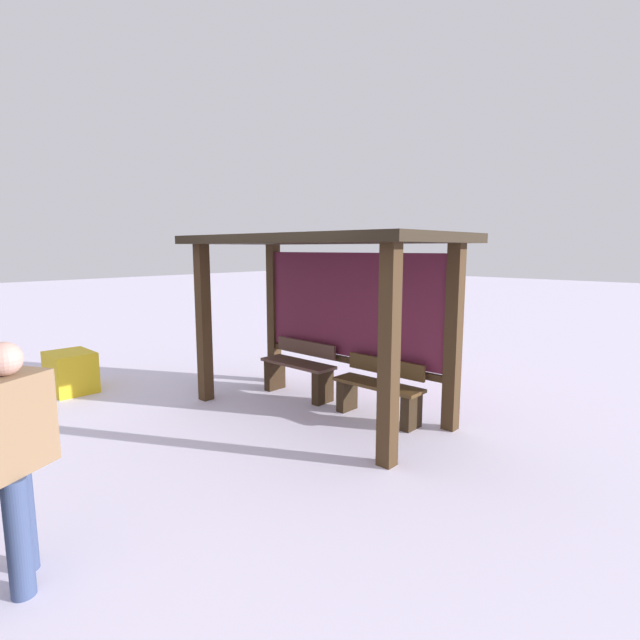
# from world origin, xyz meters

# --- Properties ---
(ground_plane) EXTENTS (60.00, 60.00, 0.00)m
(ground_plane) POSITION_xyz_m (0.00, 0.00, 0.00)
(ground_plane) COLOR white
(bus_shelter) EXTENTS (3.51, 1.76, 2.25)m
(bus_shelter) POSITION_xyz_m (0.00, 0.18, 1.75)
(bus_shelter) COLOR #3C2816
(bus_shelter) RESTS_ON ground
(bench_left_inside) EXTENTS (1.16, 0.38, 0.77)m
(bench_left_inside) POSITION_xyz_m (-0.69, 0.36, 0.36)
(bench_left_inside) COLOR #4F352B
(bench_left_inside) RESTS_ON ground
(bench_center_inside) EXTENTS (1.16, 0.35, 0.74)m
(bench_center_inside) POSITION_xyz_m (0.69, 0.37, 0.35)
(bench_center_inside) COLOR #4C3419
(bench_center_inside) RESTS_ON ground
(person_walking) EXTENTS (0.44, 0.61, 1.54)m
(person_walking) POSITION_xyz_m (0.78, -3.54, 0.90)
(person_walking) COLOR #836447
(person_walking) RESTS_ON ground
(grit_bin) EXTENTS (0.72, 0.58, 0.59)m
(grit_bin) POSITION_xyz_m (-3.28, -1.76, 0.30)
(grit_bin) COLOR yellow
(grit_bin) RESTS_ON ground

